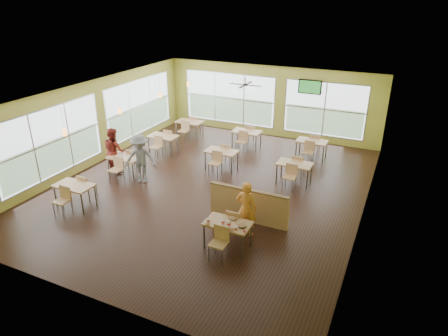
{
  "coord_description": "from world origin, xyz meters",
  "views": [
    {
      "loc": [
        5.62,
        -11.0,
        6.19
      ],
      "look_at": [
        0.81,
        -0.66,
        1.12
      ],
      "focal_mm": 32.0,
      "sensor_mm": 36.0,
      "label": 1
    }
  ],
  "objects": [
    {
      "name": "cup_red_far",
      "position": [
        2.34,
        -3.25,
        0.82
      ],
      "size": [
        0.09,
        0.09,
        0.32
      ],
      "color": "white",
      "rests_on": "main_table"
    },
    {
      "name": "patron_maroon",
      "position": [
        -3.81,
        -0.33,
        0.84
      ],
      "size": [
        1.01,
        0.92,
        1.68
      ],
      "primitive_type": "imported",
      "rotation": [
        0.0,
        0.0,
        2.71
      ],
      "color": "maroon",
      "rests_on": "floor"
    },
    {
      "name": "cup_yellow",
      "position": [
        1.92,
        -3.11,
        0.82
      ],
      "size": [
        0.1,
        0.1,
        0.36
      ],
      "color": "white",
      "rests_on": "main_table"
    },
    {
      "name": "wrapper_left",
      "position": [
        1.58,
        -3.3,
        0.77
      ],
      "size": [
        0.14,
        0.13,
        0.03
      ],
      "primitive_type": "ellipsoid",
      "rotation": [
        0.0,
        0.0,
        0.03
      ],
      "color": "#A1784E",
      "rests_on": "main_table"
    },
    {
      "name": "main_table",
      "position": [
        2.0,
        -3.0,
        0.63
      ],
      "size": [
        1.22,
        1.52,
        0.87
      ],
      "color": "tan",
      "rests_on": "floor"
    },
    {
      "name": "dining_tables",
      "position": [
        -1.05,
        1.71,
        0.63
      ],
      "size": [
        6.92,
        8.72,
        0.87
      ],
      "color": "tan",
      "rests_on": "floor"
    },
    {
      "name": "patron_grey",
      "position": [
        -2.39,
        -0.67,
        0.88
      ],
      "size": [
        1.28,
        0.96,
        1.76
      ],
      "primitive_type": "imported",
      "rotation": [
        0.0,
        0.0,
        0.3
      ],
      "color": "slate",
      "rests_on": "floor"
    },
    {
      "name": "wrapper_right",
      "position": [
        2.21,
        -3.27,
        0.77
      ],
      "size": [
        0.16,
        0.15,
        0.04
      ],
      "primitive_type": "ellipsoid",
      "rotation": [
        0.0,
        0.0,
        -0.15
      ],
      "color": "#A1784E",
      "rests_on": "main_table"
    },
    {
      "name": "ketchup_cup",
      "position": [
        2.55,
        -3.21,
        0.76
      ],
      "size": [
        0.06,
        0.06,
        0.02
      ],
      "primitive_type": "cylinder",
      "color": "#B41528",
      "rests_on": "main_table"
    },
    {
      "name": "cup_red_near",
      "position": [
        2.09,
        -3.13,
        0.82
      ],
      "size": [
        0.1,
        0.1,
        0.37
      ],
      "color": "white",
      "rests_on": "main_table"
    },
    {
      "name": "window_bays",
      "position": [
        -2.65,
        3.08,
        1.48
      ],
      "size": [
        9.24,
        10.24,
        2.38
      ],
      "color": "white",
      "rests_on": "room"
    },
    {
      "name": "wrapper_mid",
      "position": [
        2.05,
        -2.8,
        0.78
      ],
      "size": [
        0.28,
        0.26,
        0.05
      ],
      "primitive_type": "ellipsoid",
      "rotation": [
        0.0,
        0.0,
        -0.37
      ],
      "color": "#A1784E",
      "rests_on": "main_table"
    },
    {
      "name": "food_basket",
      "position": [
        2.41,
        -3.02,
        0.78
      ],
      "size": [
        0.22,
        0.22,
        0.05
      ],
      "color": "black",
      "rests_on": "main_table"
    },
    {
      "name": "pendant_lights",
      "position": [
        -3.2,
        0.68,
        2.45
      ],
      "size": [
        0.11,
        7.31,
        0.86
      ],
      "color": "#2D2119",
      "rests_on": "ceiling"
    },
    {
      "name": "tv_backwall",
      "position": [
        1.8,
        5.9,
        2.45
      ],
      "size": [
        1.0,
        0.07,
        0.6
      ],
      "color": "black",
      "rests_on": "wall_back"
    },
    {
      "name": "room",
      "position": [
        0.0,
        0.0,
        1.6
      ],
      "size": [
        12.0,
        12.04,
        3.2
      ],
      "color": "black",
      "rests_on": "ground"
    },
    {
      "name": "cup_blue",
      "position": [
        1.55,
        -3.21,
        0.81
      ],
      "size": [
        0.09,
        0.09,
        0.31
      ],
      "color": "white",
      "rests_on": "main_table"
    },
    {
      "name": "ceiling_fan",
      "position": [
        -0.0,
        3.0,
        2.95
      ],
      "size": [
        1.25,
        1.25,
        0.29
      ],
      "color": "#2D2119",
      "rests_on": "ceiling"
    },
    {
      "name": "half_wall_divider",
      "position": [
        2.0,
        -1.55,
        0.52
      ],
      "size": [
        2.4,
        0.14,
        1.04
      ],
      "color": "tan",
      "rests_on": "floor"
    },
    {
      "name": "man_plaid",
      "position": [
        2.2,
        -2.22,
        0.8
      ],
      "size": [
        0.59,
        0.39,
        1.61
      ],
      "primitive_type": "imported",
      "rotation": [
        0.0,
        0.0,
        3.15
      ],
      "color": "#E35B19",
      "rests_on": "floor"
    }
  ]
}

